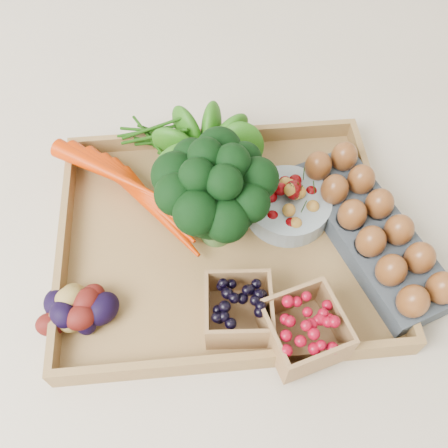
{
  "coord_description": "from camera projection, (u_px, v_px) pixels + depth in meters",
  "views": [
    {
      "loc": [
        -0.04,
        -0.44,
        0.75
      ],
      "look_at": [
        0.0,
        0.0,
        0.06
      ],
      "focal_mm": 40.0,
      "sensor_mm": 36.0,
      "label": 1
    }
  ],
  "objects": [
    {
      "name": "lettuce",
      "position": [
        205.0,
        149.0,
        0.88
      ],
      "size": [
        0.13,
        0.13,
        0.13
      ],
      "primitive_type": "sphere",
      "color": "#164B0B",
      "rests_on": "tray"
    },
    {
      "name": "potatoes",
      "position": [
        74.0,
        307.0,
        0.75
      ],
      "size": [
        0.12,
        0.12,
        0.07
      ],
      "primitive_type": null,
      "color": "#440E0B",
      "rests_on": "tray"
    },
    {
      "name": "broccoli",
      "position": [
        216.0,
        209.0,
        0.8
      ],
      "size": [
        0.19,
        0.19,
        0.15
      ],
      "primitive_type": null,
      "color": "black",
      "rests_on": "tray"
    },
    {
      "name": "punnet_blackberry",
      "position": [
        238.0,
        309.0,
        0.75
      ],
      "size": [
        0.11,
        0.11,
        0.07
      ],
      "primitive_type": "cube",
      "rotation": [
        0.0,
        0.0,
        -0.07
      ],
      "color": "black",
      "rests_on": "tray"
    },
    {
      "name": "tray",
      "position": [
        224.0,
        240.0,
        0.86
      ],
      "size": [
        0.55,
        0.45,
        0.01
      ],
      "primitive_type": "cube",
      "color": "olive",
      "rests_on": "ground"
    },
    {
      "name": "cherry_bowl",
      "position": [
        288.0,
        205.0,
        0.87
      ],
      "size": [
        0.15,
        0.15,
        0.04
      ],
      "primitive_type": "cylinder",
      "color": "#8C9EA5",
      "rests_on": "tray"
    },
    {
      "name": "punnet_raspberry",
      "position": [
        304.0,
        330.0,
        0.73
      ],
      "size": [
        0.13,
        0.13,
        0.07
      ],
      "primitive_type": "cube",
      "rotation": [
        0.0,
        0.0,
        0.28
      ],
      "color": "maroon",
      "rests_on": "tray"
    },
    {
      "name": "egg_carton",
      "position": [
        370.0,
        233.0,
        0.84
      ],
      "size": [
        0.22,
        0.36,
        0.04
      ],
      "primitive_type": "cube",
      "rotation": [
        0.0,
        0.0,
        0.33
      ],
      "color": "#373E46",
      "rests_on": "tray"
    },
    {
      "name": "ground",
      "position": [
        224.0,
        243.0,
        0.87
      ],
      "size": [
        4.0,
        4.0,
        0.0
      ],
      "primitive_type": "plane",
      "color": "beige",
      "rests_on": "ground"
    },
    {
      "name": "carrots",
      "position": [
        142.0,
        193.0,
        0.87
      ],
      "size": [
        0.24,
        0.17,
        0.06
      ],
      "primitive_type": null,
      "color": "#BF2A00",
      "rests_on": "tray"
    }
  ]
}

